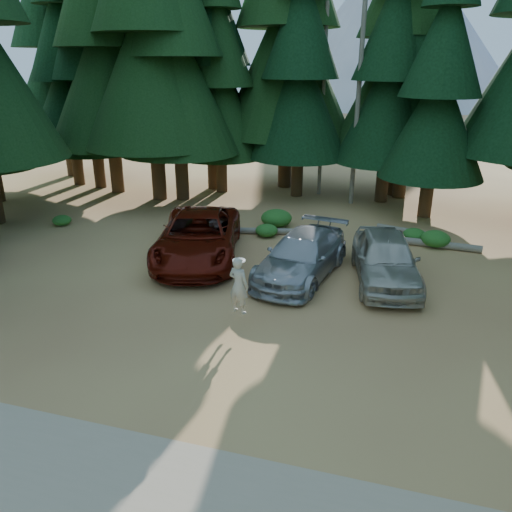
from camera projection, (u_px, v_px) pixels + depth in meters
The scene contains 19 objects.
ground at pixel (267, 331), 14.18m from camera, with size 160.00×160.00×0.00m, color #996441.
forest_belt_north at pixel (337, 200), 27.59m from camera, with size 36.00×7.00×22.00m, color black, non-canonical shape.
snag_front at pixel (359, 86), 24.74m from camera, with size 0.24×0.24×12.00m, color slate.
snag_back at pixel (323, 104), 26.96m from camera, with size 0.20×0.20×10.00m, color slate.
mountain_peak at pixel (381, 27), 89.07m from camera, with size 48.00×50.00×28.00m.
red_pickup at pixel (198, 236), 19.10m from camera, with size 2.96×6.43×1.79m, color #5F1108.
silver_minivan_center at pixel (302, 256), 17.54m from camera, with size 2.15×5.30×1.54m, color #A6AAAF.
silver_minivan_right at pixel (386, 258), 17.08m from camera, with size 2.03×5.04×1.72m, color beige.
frisbee_player at pixel (239, 285), 14.04m from camera, with size 0.72×0.57×1.71m.
log_left at pixel (252, 231), 22.11m from camera, with size 0.28×0.28×3.88m, color slate.
log_mid at pixel (410, 231), 22.07m from camera, with size 0.25×0.25×3.01m, color slate.
log_right at pixel (421, 242), 20.65m from camera, with size 0.30×0.30×4.71m, color slate.
shrub_far_left at pixel (202, 228), 21.99m from camera, with size 1.10×1.10×0.60m, color #1D631E.
shrub_left at pixel (267, 230), 21.75m from camera, with size 0.98×0.98×0.54m, color #1D631E.
shrub_center_left at pixel (276, 218), 23.04m from camera, with size 1.43×1.43×0.78m, color #1D631E.
shrub_center_right at pixel (388, 249), 19.79m from camera, with size 0.80×0.80×0.44m, color #1D631E.
shrub_right at pixel (414, 235), 21.25m from camera, with size 0.95×0.95×0.52m, color #1D631E.
shrub_far_right at pixel (436, 239), 20.56m from camera, with size 1.19×1.19×0.66m, color #1D631E.
shrub_edge_west at pixel (62, 220), 23.25m from camera, with size 0.85×0.85×0.47m, color #1D631E.
Camera 1 is at (3.16, -12.01, 7.18)m, focal length 35.00 mm.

